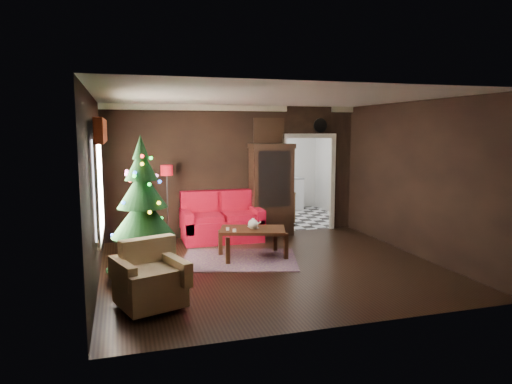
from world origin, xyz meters
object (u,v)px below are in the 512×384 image
object	(u,v)px
armchair	(150,274)
teapot	(253,224)
loveseat	(222,217)
curio_cabinet	(271,192)
coffee_table	(253,243)
christmas_tree	(143,212)
floor_lamp	(168,204)
wall_clock	(320,125)
kitchen_table	(278,206)

from	to	relation	value
armchair	teapot	world-z (taller)	armchair
loveseat	teapot	bearing A→B (deg)	-80.44
curio_cabinet	coffee_table	bearing A→B (deg)	-118.64
loveseat	coffee_table	xyz separation A→B (m)	(0.26, -1.41, -0.23)
armchair	teapot	xyz separation A→B (m)	(1.91, 1.87, 0.17)
christmas_tree	armchair	distance (m)	1.33
loveseat	christmas_tree	distance (m)	2.78
armchair	coffee_table	distance (m)	2.73
curio_cabinet	floor_lamp	world-z (taller)	curio_cabinet
armchair	wall_clock	size ratio (longest dim) A/B	2.51
loveseat	floor_lamp	distance (m)	1.15
floor_lamp	armchair	world-z (taller)	floor_lamp
floor_lamp	coffee_table	distance (m)	2.02
christmas_tree	wall_clock	distance (m)	4.95
curio_cabinet	kitchen_table	bearing A→B (deg)	65.56
coffee_table	kitchen_table	distance (m)	3.43
christmas_tree	floor_lamp	bearing A→B (deg)	74.98
coffee_table	loveseat	bearing A→B (deg)	100.39
curio_cabinet	christmas_tree	size ratio (longest dim) A/B	0.87
coffee_table	teapot	xyz separation A→B (m)	(-0.01, -0.06, 0.36)
loveseat	curio_cabinet	bearing A→B (deg)	10.83
loveseat	christmas_tree	bearing A→B (deg)	-127.82
christmas_tree	teapot	xyz separation A→B (m)	(1.92, 0.68, -0.42)
coffee_table	christmas_tree	bearing A→B (deg)	-158.93
loveseat	kitchen_table	bearing A→B (deg)	42.51
floor_lamp	curio_cabinet	bearing A→B (deg)	6.14
wall_clock	christmas_tree	bearing A→B (deg)	-147.57
loveseat	curio_cabinet	xyz separation A→B (m)	(1.15, 0.22, 0.45)
loveseat	armchair	distance (m)	3.74
wall_clock	armchair	bearing A→B (deg)	-136.99
christmas_tree	loveseat	bearing A→B (deg)	52.18
teapot	kitchen_table	world-z (taller)	kitchen_table
christmas_tree	wall_clock	size ratio (longest dim) A/B	6.79
loveseat	christmas_tree	xyz separation A→B (m)	(-1.67, -2.16, 0.55)
curio_cabinet	kitchen_table	distance (m)	1.67
loveseat	wall_clock	world-z (taller)	wall_clock
wall_clock	curio_cabinet	bearing A→B (deg)	-171.47
loveseat	kitchen_table	world-z (taller)	loveseat
wall_clock	teapot	bearing A→B (deg)	-138.24
loveseat	floor_lamp	world-z (taller)	floor_lamp
armchair	curio_cabinet	bearing A→B (deg)	32.59
loveseat	curio_cabinet	size ratio (longest dim) A/B	0.89
floor_lamp	coffee_table	size ratio (longest dim) A/B	1.33
loveseat	wall_clock	bearing A→B (deg)	9.66
loveseat	kitchen_table	distance (m)	2.45
christmas_tree	kitchen_table	distance (m)	5.20
armchair	kitchen_table	bearing A→B (deg)	36.13
christmas_tree	kitchen_table	xyz separation A→B (m)	(3.47, 3.81, -0.68)
teapot	floor_lamp	bearing A→B (deg)	132.89
christmas_tree	teapot	distance (m)	2.08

